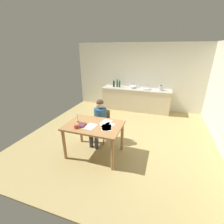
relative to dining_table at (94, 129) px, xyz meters
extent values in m
cube|color=tan|center=(0.35, 1.01, -0.69)|extent=(5.20, 5.20, 0.04)
cube|color=beige|center=(0.35, 3.61, 0.63)|extent=(5.20, 0.12, 2.60)
cube|color=beige|center=(0.35, 3.25, -0.24)|extent=(2.68, 0.60, 0.86)
cube|color=#B7B2A8|center=(0.35, 3.25, 0.21)|extent=(2.72, 0.64, 0.04)
cube|color=#9E7042|center=(0.00, 0.00, 0.10)|extent=(1.26, 0.88, 0.04)
cylinder|color=#9E7042|center=(-0.57, -0.38, -0.30)|extent=(0.07, 0.07, 0.74)
cylinder|color=#9E7042|center=(0.57, -0.38, -0.30)|extent=(0.07, 0.07, 0.74)
cylinder|color=#9E7042|center=(-0.57, 0.38, -0.30)|extent=(0.07, 0.07, 0.74)
cylinder|color=#9E7042|center=(0.57, 0.38, -0.30)|extent=(0.07, 0.07, 0.74)
cube|color=#9E7042|center=(-0.09, 0.62, -0.21)|extent=(0.44, 0.44, 0.04)
cube|color=#9E7042|center=(-0.07, 0.80, 0.00)|extent=(0.36, 0.07, 0.40)
cylinder|color=#9E7042|center=(-0.28, 0.47, -0.44)|extent=(0.04, 0.04, 0.45)
cylinder|color=#9E7042|center=(0.06, 0.43, -0.44)|extent=(0.04, 0.04, 0.45)
cylinder|color=#9E7042|center=(-0.24, 0.81, -0.44)|extent=(0.04, 0.04, 0.45)
cylinder|color=#9E7042|center=(0.10, 0.77, -0.44)|extent=(0.04, 0.04, 0.45)
cylinder|color=navy|center=(-0.09, 0.60, 0.03)|extent=(0.35, 0.35, 0.50)
sphere|color=#D8AD8C|center=(-0.09, 0.60, 0.39)|extent=(0.20, 0.20, 0.20)
sphere|color=#473323|center=(-0.09, 0.60, 0.43)|extent=(0.19, 0.19, 0.19)
cylinder|color=#383847|center=(-0.19, 0.42, -0.22)|extent=(0.17, 0.39, 0.13)
cylinder|color=#383847|center=(-0.21, 0.23, -0.44)|extent=(0.10, 0.10, 0.45)
cylinder|color=#383847|center=(-0.03, 0.40, -0.22)|extent=(0.17, 0.39, 0.13)
cylinder|color=#383847|center=(-0.05, 0.21, -0.44)|extent=(0.10, 0.10, 0.45)
cylinder|color=#D84C3F|center=(-0.29, -0.29, 0.16)|extent=(0.07, 0.07, 0.09)
torus|color=#D84C3F|center=(-0.25, -0.29, 0.16)|extent=(0.06, 0.01, 0.06)
cylinder|color=gold|center=(-0.41, 0.00, 0.14)|extent=(0.06, 0.06, 0.05)
cylinder|color=white|center=(-0.41, 0.00, 0.26)|extent=(0.02, 0.02, 0.18)
cube|color=#5F2A3D|center=(-0.23, -0.14, 0.13)|extent=(0.18, 0.21, 0.03)
cube|color=white|center=(0.31, -0.03, 0.12)|extent=(0.34, 0.36, 0.00)
cube|color=white|center=(0.32, -0.03, 0.12)|extent=(0.29, 0.35, 0.00)
cube|color=white|center=(0.32, 0.07, 0.12)|extent=(0.29, 0.35, 0.00)
cube|color=white|center=(-0.04, -0.10, 0.12)|extent=(0.25, 0.32, 0.00)
cube|color=white|center=(0.22, 0.21, 0.12)|extent=(0.23, 0.31, 0.00)
cylinder|color=#B2B7BC|center=(0.76, 3.25, 0.25)|extent=(0.36, 0.36, 0.04)
cylinder|color=silver|center=(0.76, 3.41, 0.35)|extent=(0.02, 0.02, 0.24)
cylinder|color=black|center=(-0.58, 3.25, 0.34)|extent=(0.08, 0.08, 0.22)
cylinder|color=black|center=(-0.58, 3.25, 0.48)|extent=(0.04, 0.04, 0.06)
cylinder|color=#194C23|center=(-0.46, 3.33, 0.36)|extent=(0.06, 0.06, 0.25)
cylinder|color=#194C23|center=(-0.46, 3.33, 0.52)|extent=(0.03, 0.03, 0.06)
cylinder|color=#194C23|center=(-0.34, 3.26, 0.35)|extent=(0.07, 0.07, 0.24)
cylinder|color=#194C23|center=(-0.34, 3.26, 0.50)|extent=(0.03, 0.03, 0.06)
ellipsoid|color=white|center=(0.22, 3.29, 0.29)|extent=(0.24, 0.24, 0.11)
cylinder|color=#B7BABF|center=(1.29, 3.25, 0.32)|extent=(0.18, 0.18, 0.18)
cone|color=#262628|center=(1.29, 3.25, 0.43)|extent=(0.11, 0.11, 0.04)
cylinder|color=silver|center=(0.41, 3.40, 0.23)|extent=(0.06, 0.06, 0.00)
cylinder|color=silver|center=(0.41, 3.40, 0.27)|extent=(0.01, 0.01, 0.07)
cone|color=silver|center=(0.41, 3.40, 0.35)|extent=(0.07, 0.07, 0.08)
cylinder|color=silver|center=(0.29, 3.40, 0.23)|extent=(0.06, 0.06, 0.00)
cylinder|color=silver|center=(0.29, 3.40, 0.27)|extent=(0.01, 0.01, 0.07)
cone|color=silver|center=(0.29, 3.40, 0.35)|extent=(0.07, 0.07, 0.08)
cylinder|color=silver|center=(0.19, 3.40, 0.23)|extent=(0.06, 0.06, 0.00)
cylinder|color=silver|center=(0.19, 3.40, 0.27)|extent=(0.01, 0.01, 0.07)
cone|color=silver|center=(0.19, 3.40, 0.35)|extent=(0.07, 0.07, 0.08)
cylinder|color=silver|center=(0.05, 3.40, 0.23)|extent=(0.06, 0.06, 0.00)
cylinder|color=silver|center=(0.05, 3.40, 0.27)|extent=(0.01, 0.01, 0.07)
cone|color=silver|center=(0.05, 3.40, 0.35)|extent=(0.07, 0.07, 0.08)
camera|label=1|loc=(1.41, -2.88, 1.72)|focal=25.27mm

